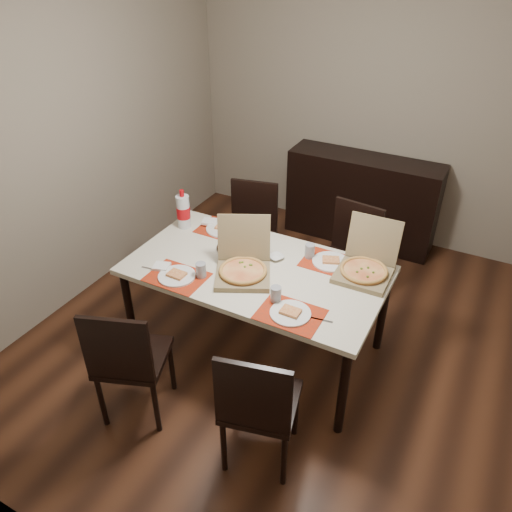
% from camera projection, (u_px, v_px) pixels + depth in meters
% --- Properties ---
extents(ground, '(3.80, 4.00, 0.02)m').
position_uv_depth(ground, '(286.00, 340.00, 4.00)').
color(ground, '#462515').
rests_on(ground, ground).
extents(room_walls, '(3.84, 4.02, 2.62)m').
position_uv_depth(room_walls, '(321.00, 109.00, 3.37)').
color(room_walls, gray).
rests_on(room_walls, ground).
extents(sideboard, '(1.50, 0.40, 0.90)m').
position_uv_depth(sideboard, '(361.00, 199.00, 5.07)').
color(sideboard, black).
rests_on(sideboard, ground).
extents(dining_table, '(1.80, 1.00, 0.75)m').
position_uv_depth(dining_table, '(256.00, 276.00, 3.55)').
color(dining_table, beige).
rests_on(dining_table, ground).
extents(chair_near_left, '(0.54, 0.54, 0.93)m').
position_uv_depth(chair_near_left, '(128.00, 359.00, 3.10)').
color(chair_near_left, black).
rests_on(chair_near_left, ground).
extents(chair_near_right, '(0.51, 0.51, 0.93)m').
position_uv_depth(chair_near_right, '(258.00, 404.00, 2.80)').
color(chair_near_right, black).
rests_on(chair_near_right, ground).
extents(chair_far_left, '(0.50, 0.50, 0.93)m').
position_uv_depth(chair_far_left, '(251.00, 230.00, 4.43)').
color(chair_far_left, black).
rests_on(chair_far_left, ground).
extents(chair_far_right, '(0.47, 0.47, 0.93)m').
position_uv_depth(chair_far_right, '(349.00, 254.00, 4.10)').
color(chair_far_right, black).
rests_on(chair_far_right, ground).
extents(setting_near_left, '(0.49, 0.30, 0.11)m').
position_uv_depth(setting_near_left, '(181.00, 274.00, 3.42)').
color(setting_near_left, '#B3250B').
rests_on(setting_near_left, dining_table).
extents(setting_near_right, '(0.46, 0.30, 0.11)m').
position_uv_depth(setting_near_right, '(287.00, 308.00, 3.11)').
color(setting_near_right, '#B3250B').
rests_on(setting_near_right, dining_table).
extents(setting_far_left, '(0.49, 0.30, 0.11)m').
position_uv_depth(setting_far_left, '(227.00, 229.00, 3.93)').
color(setting_far_left, '#B3250B').
rests_on(setting_far_left, dining_table).
extents(setting_far_right, '(0.48, 0.30, 0.11)m').
position_uv_depth(setting_far_right, '(325.00, 259.00, 3.57)').
color(setting_far_right, '#B3250B').
rests_on(setting_far_right, dining_table).
extents(napkin_loose, '(0.16, 0.16, 0.02)m').
position_uv_depth(napkin_loose, '(254.00, 274.00, 3.44)').
color(napkin_loose, white).
rests_on(napkin_loose, dining_table).
extents(pizza_box_center, '(0.51, 0.53, 0.37)m').
position_uv_depth(pizza_box_center, '(243.00, 267.00, 3.42)').
color(pizza_box_center, olive).
rests_on(pizza_box_center, dining_table).
extents(pizza_box_right, '(0.37, 0.41, 0.36)m').
position_uv_depth(pizza_box_right, '(365.00, 267.00, 3.42)').
color(pizza_box_right, olive).
rests_on(pizza_box_right, dining_table).
extents(faina_plate, '(0.24, 0.24, 0.03)m').
position_uv_depth(faina_plate, '(232.00, 247.00, 3.72)').
color(faina_plate, black).
rests_on(faina_plate, dining_table).
extents(dip_bowl, '(0.14, 0.14, 0.03)m').
position_uv_depth(dip_bowl, '(276.00, 257.00, 3.60)').
color(dip_bowl, white).
rests_on(dip_bowl, dining_table).
extents(soda_bottle, '(0.11, 0.11, 0.32)m').
position_uv_depth(soda_bottle, '(183.00, 212.00, 3.93)').
color(soda_bottle, silver).
rests_on(soda_bottle, dining_table).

